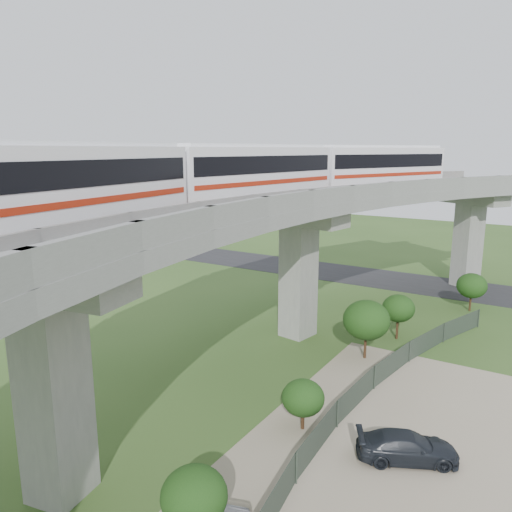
% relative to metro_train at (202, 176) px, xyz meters
% --- Properties ---
extents(ground, '(160.00, 160.00, 0.00)m').
position_rel_metro_train_xyz_m(ground, '(-0.35, 0.04, -12.31)').
color(ground, '#345221').
rests_on(ground, ground).
extents(dirt_lot, '(18.00, 26.00, 0.04)m').
position_rel_metro_train_xyz_m(dirt_lot, '(13.65, -1.96, -12.29)').
color(dirt_lot, gray).
rests_on(dirt_lot, ground).
extents(asphalt_road, '(60.00, 8.00, 0.03)m').
position_rel_metro_train_xyz_m(asphalt_road, '(-0.35, 30.04, -12.29)').
color(asphalt_road, '#232326').
rests_on(asphalt_road, ground).
extents(viaduct, '(19.58, 73.98, 11.40)m').
position_rel_metro_train_xyz_m(viaduct, '(3.50, 0.04, -3.26)').
color(viaduct, '#99968E').
rests_on(viaduct, ground).
extents(metro_train, '(10.73, 61.35, 3.64)m').
position_rel_metro_train_xyz_m(metro_train, '(0.00, 0.00, 0.00)').
color(metro_train, white).
rests_on(metro_train, ground).
extents(fence, '(3.87, 38.73, 1.50)m').
position_rel_metro_train_xyz_m(fence, '(9.41, 0.04, -11.56)').
color(fence, '#2D382D').
rests_on(fence, ground).
extents(tree_0, '(2.52, 2.52, 3.32)m').
position_rel_metro_train_xyz_m(tree_0, '(10.65, 23.40, -10.06)').
color(tree_0, '#382314').
rests_on(tree_0, ground).
extents(tree_1, '(2.35, 2.35, 3.35)m').
position_rel_metro_train_xyz_m(tree_1, '(7.18, 13.58, -9.96)').
color(tree_1, '#382314').
rests_on(tree_1, ground).
extents(tree_2, '(3.08, 3.08, 4.01)m').
position_rel_metro_train_xyz_m(tree_2, '(6.39, 8.95, -9.61)').
color(tree_2, '#382314').
rests_on(tree_2, ground).
extents(tree_3, '(2.12, 2.12, 2.61)m').
position_rel_metro_train_xyz_m(tree_3, '(6.72, -0.99, -10.60)').
color(tree_3, '#382314').
rests_on(tree_3, ground).
extents(tree_4, '(2.34, 2.34, 3.03)m').
position_rel_metro_train_xyz_m(tree_4, '(6.90, -9.73, -10.28)').
color(tree_4, '#382314').
rests_on(tree_4, ground).
extents(car_dark, '(4.81, 3.66, 1.30)m').
position_rel_metro_train_xyz_m(car_dark, '(11.86, -0.84, -11.62)').
color(car_dark, black).
rests_on(car_dark, dirt_lot).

